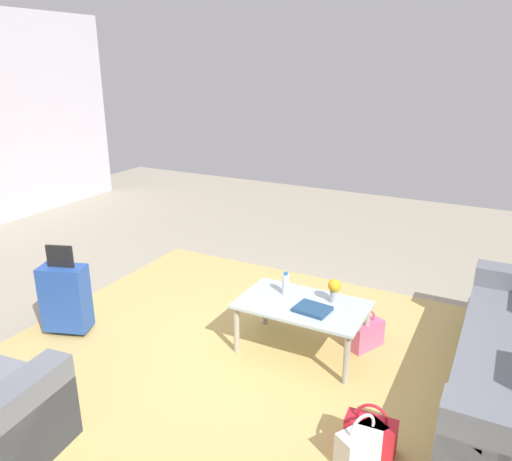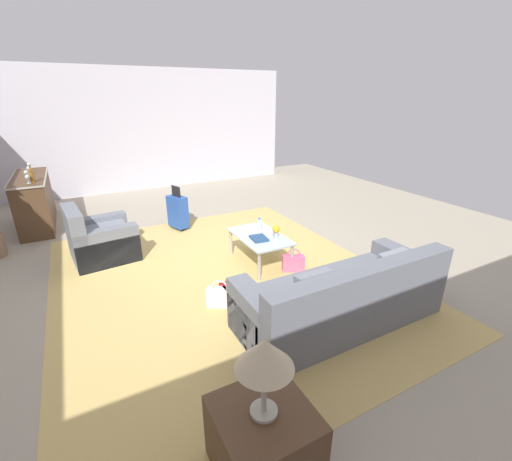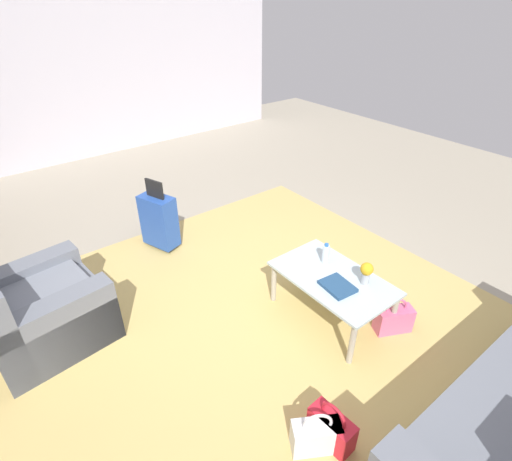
% 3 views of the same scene
% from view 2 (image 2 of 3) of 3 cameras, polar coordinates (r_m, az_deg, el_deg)
% --- Properties ---
extents(ground_plane, '(12.00, 12.00, 0.00)m').
position_cam_2_polar(ground_plane, '(5.50, -5.99, -4.70)').
color(ground_plane, '#A89E89').
extents(wall_right, '(0.12, 8.00, 3.10)m').
position_cam_2_polar(wall_right, '(9.86, -18.10, 15.52)').
color(wall_right, silver).
rests_on(wall_right, ground).
extents(area_rug, '(5.20, 4.40, 0.01)m').
position_cam_2_polar(area_rug, '(4.94, -5.47, -7.88)').
color(area_rug, tan).
rests_on(area_rug, ground).
extents(couch, '(0.95, 2.36, 0.84)m').
position_cam_2_polar(couch, '(4.01, 14.58, -11.32)').
color(couch, slate).
rests_on(couch, ground).
extents(armchair, '(0.97, 1.01, 0.88)m').
position_cam_2_polar(armchair, '(5.89, -24.77, -1.67)').
color(armchair, slate).
rests_on(armchair, ground).
extents(coffee_table, '(1.06, 0.64, 0.45)m').
position_cam_2_polar(coffee_table, '(5.20, 0.63, -1.43)').
color(coffee_table, silver).
rests_on(coffee_table, ground).
extents(water_bottle, '(0.06, 0.06, 0.20)m').
position_cam_2_polar(water_bottle, '(5.35, 0.55, 1.01)').
color(water_bottle, silver).
rests_on(water_bottle, coffee_table).
extents(coffee_table_book, '(0.30, 0.25, 0.03)m').
position_cam_2_polar(coffee_table_book, '(5.04, 0.49, -1.30)').
color(coffee_table_book, navy).
rests_on(coffee_table_book, coffee_table).
extents(flower_vase, '(0.11, 0.11, 0.21)m').
position_cam_2_polar(flower_vase, '(5.02, 3.35, -0.08)').
color(flower_vase, '#B2B7BC').
rests_on(flower_vase, coffee_table).
extents(side_table, '(0.62, 0.62, 0.54)m').
position_cam_2_polar(side_table, '(2.69, 1.25, -31.72)').
color(side_table, '#513823').
rests_on(side_table, ground).
extents(table_lamp, '(0.37, 0.37, 0.57)m').
position_cam_2_polar(table_lamp, '(2.16, 1.42, -20.24)').
color(table_lamp, '#ADA899').
rests_on(table_lamp, side_table).
extents(bar_console, '(1.91, 0.58, 0.99)m').
position_cam_2_polar(bar_console, '(7.97, -32.96, 4.20)').
color(bar_console, '#513823').
rests_on(bar_console, ground).
extents(wine_glass_leftmost, '(0.08, 0.08, 0.15)m').
position_cam_2_polar(wine_glass_leftmost, '(7.20, -33.81, 7.39)').
color(wine_glass_leftmost, silver).
rests_on(wine_glass_leftmost, bar_console).
extents(wine_glass_left_of_centre, '(0.08, 0.08, 0.15)m').
position_cam_2_polar(wine_glass_left_of_centre, '(7.63, -33.96, 7.98)').
color(wine_glass_left_of_centre, silver).
rests_on(wine_glass_left_of_centre, bar_console).
extents(wine_glass_right_of_centre, '(0.08, 0.08, 0.15)m').
position_cam_2_polar(wine_glass_right_of_centre, '(8.06, -33.67, 8.59)').
color(wine_glass_right_of_centre, silver).
rests_on(wine_glass_right_of_centre, bar_console).
extents(wine_glass_rightmost, '(0.08, 0.08, 0.15)m').
position_cam_2_polar(wine_glass_rightmost, '(8.49, -33.61, 9.09)').
color(wine_glass_rightmost, silver).
rests_on(wine_glass_rightmost, bar_console).
extents(wine_bottle_amber, '(0.07, 0.07, 0.30)m').
position_cam_2_polar(wine_bottle_amber, '(7.27, -33.31, 7.67)').
color(wine_bottle_amber, brown).
rests_on(wine_bottle_amber, bar_console).
extents(suitcase_blue, '(0.45, 0.34, 0.85)m').
position_cam_2_polar(suitcase_blue, '(6.72, -12.92, 3.14)').
color(suitcase_blue, '#2851AD').
rests_on(suitcase_blue, ground).
extents(handbag_red, '(0.33, 0.16, 0.36)m').
position_cam_2_polar(handbag_red, '(4.31, -4.38, -10.68)').
color(handbag_red, red).
rests_on(handbag_red, ground).
extents(handbag_pink, '(0.27, 0.35, 0.36)m').
position_cam_2_polar(handbag_pink, '(5.09, 6.24, -5.36)').
color(handbag_pink, pink).
rests_on(handbag_pink, ground).
extents(handbag_white, '(0.28, 0.35, 0.36)m').
position_cam_2_polar(handbag_white, '(4.29, -6.01, -10.91)').
color(handbag_white, white).
rests_on(handbag_white, ground).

